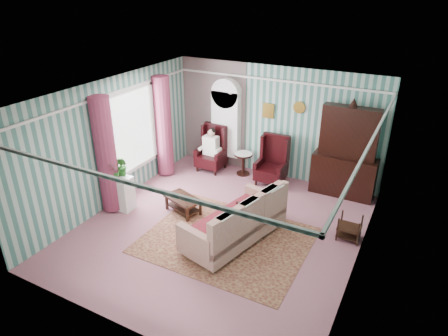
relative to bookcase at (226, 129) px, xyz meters
The scene contains 17 objects.
floor 3.34m from the bookcase, 64.58° to the right, with size 6.00×6.00×0.00m, color #945666.
room_shell 2.90m from the bookcase, 74.62° to the right, with size 5.53×6.02×2.91m.
bookcase is the anchor object (origin of this frame).
dresser_hutch 3.25m from the bookcase, ahead, with size 1.50×0.56×2.36m, color black.
wingback_left 0.68m from the bookcase, 122.66° to the right, with size 0.76×0.80×1.25m, color black.
wingback_right 1.63m from the bookcase, 14.57° to the right, with size 0.76×0.80×1.25m, color black.
seated_woman 0.70m from the bookcase, 122.66° to the right, with size 0.44×0.40×1.18m, color beige, non-canonical shape.
round_side_table 1.07m from the bookcase, 20.27° to the right, with size 0.50×0.50×0.60m, color black.
nest_table 4.37m from the bookcase, 26.92° to the right, with size 0.45×0.38×0.54m, color black.
plant_stand 3.39m from the bookcase, 108.49° to the right, with size 0.55×0.35×0.80m, color silver.
rug 3.72m from the bookcase, 62.28° to the right, with size 3.20×2.60×0.01m, color #4B1921.
sofa 3.60m from the bookcase, 60.45° to the right, with size 2.18×0.99×1.06m, color #B3AC8B.
floral_armchair 3.17m from the bookcase, 48.76° to the right, with size 0.86×0.79×0.99m, color #C5B598.
coffee_table 2.82m from the bookcase, 83.58° to the right, with size 0.84×0.47×0.37m, color black.
potted_plant_a 3.43m from the bookcase, 107.91° to the right, with size 0.40×0.34×0.44m, color #174A17.
potted_plant_b 3.20m from the bookcase, 108.32° to the right, with size 0.25×0.20×0.45m, color #195019.
potted_plant_c 3.22m from the bookcase, 109.62° to the right, with size 0.22×0.22×0.39m, color #2A561A.
Camera 1 is at (3.37, -6.23, 4.79)m, focal length 32.00 mm.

